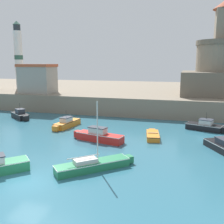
# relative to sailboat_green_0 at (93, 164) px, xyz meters

# --- Properties ---
(ground_plane) EXTENTS (200.00, 200.00, 0.00)m
(ground_plane) POSITION_rel_sailboat_green_0_xyz_m (-3.87, -3.55, -0.43)
(ground_plane) COLOR #2D667A
(quay_seawall) EXTENTS (120.00, 40.00, 3.05)m
(quay_seawall) POSITION_rel_sailboat_green_0_xyz_m (-3.87, 40.92, 1.09)
(quay_seawall) COLOR gray
(quay_seawall) RESTS_ON ground
(sailboat_green_0) EXTENTS (5.71, 5.40, 5.62)m
(sailboat_green_0) POSITION_rel_sailboat_green_0_xyz_m (0.00, 0.00, 0.00)
(sailboat_green_0) COLOR #237A4C
(sailboat_green_0) RESTS_ON ground
(dinghy_orange_1) EXTENTS (2.01, 4.39, 0.67)m
(dinghy_orange_1) POSITION_rel_sailboat_green_0_xyz_m (3.43, 10.56, -0.11)
(dinghy_orange_1) COLOR orange
(dinghy_orange_1) RESTS_ON ground
(motorboat_black_3) EXTENTS (4.48, 3.62, 2.44)m
(motorboat_black_3) POSITION_rel_sailboat_green_0_xyz_m (-17.92, 15.64, 0.14)
(motorboat_black_3) COLOR black
(motorboat_black_3) RESTS_ON ground
(motorboat_black_4) EXTENTS (5.39, 3.11, 2.34)m
(motorboat_black_4) POSITION_rel_sailboat_green_0_xyz_m (9.53, 16.09, 0.09)
(motorboat_black_4) COLOR black
(motorboat_black_4) RESTS_ON ground
(motorboat_orange_6) EXTENTS (2.06, 5.42, 2.31)m
(motorboat_orange_6) POSITION_rel_sailboat_green_0_xyz_m (-8.47, 12.57, 0.09)
(motorboat_orange_6) COLOR orange
(motorboat_orange_6) RESTS_ON ground
(motorboat_red_7) EXTENTS (6.15, 2.61, 2.49)m
(motorboat_red_7) POSITION_rel_sailboat_green_0_xyz_m (-2.20, 7.67, 0.16)
(motorboat_red_7) COLOR red
(motorboat_red_7) RESTS_ON ground
(fortress) EXTENTS (12.52, 12.52, 9.34)m
(fortress) POSITION_rel_sailboat_green_0_xyz_m (12.13, 30.87, 5.92)
(fortress) COLOR #685E4F
(fortress) RESTS_ON quay_seawall
(lighthouse) EXTENTS (1.75, 1.75, 14.17)m
(lighthouse) POSITION_rel_sailboat_green_0_xyz_m (-27.87, 30.16, 9.51)
(lighthouse) COLOR silver
(lighthouse) RESTS_ON quay_seawall
(harbor_shed_mid_row) EXTENTS (6.41, 4.36, 5.33)m
(harbor_shed_mid_row) POSITION_rel_sailboat_green_0_xyz_m (-19.87, 24.25, 5.30)
(harbor_shed_mid_row) COLOR gray
(harbor_shed_mid_row) RESTS_ON quay_seawall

